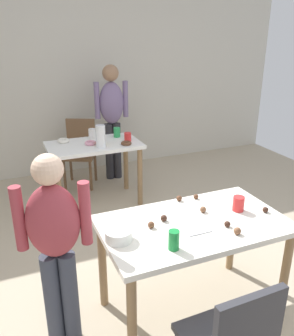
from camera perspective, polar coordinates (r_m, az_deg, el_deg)
name	(u,v)px	position (r m, az deg, el deg)	size (l,w,h in m)	color
ground_plane	(182,307)	(2.93, 5.63, -21.14)	(6.40, 6.40, 0.00)	tan
wall_back	(78,80)	(5.23, -11.01, 13.55)	(6.40, 0.10, 2.60)	beige
dining_table_near	(193,235)	(2.52, 7.41, -10.54)	(1.26, 0.74, 0.75)	silver
dining_table_far	(94,154)	(4.18, -8.40, 2.23)	(1.06, 0.61, 0.75)	white
chair_far_table	(80,148)	(4.82, -10.60, 3.10)	(0.53, 0.53, 0.87)	brown
person_girl_near	(55,240)	(2.27, -14.44, -11.03)	(0.45, 0.27, 1.33)	#383D4C
person_adult_far	(112,113)	(4.82, -5.62, 8.78)	(0.45, 0.23, 1.55)	#28282D
mixing_bowl	(119,235)	(2.25, -4.56, -10.63)	(0.17, 0.17, 0.07)	white
soda_can	(174,240)	(2.15, 4.30, -11.39)	(0.07, 0.07, 0.12)	#198438
fork_near	(200,233)	(2.35, 8.52, -10.27)	(0.17, 0.02, 0.01)	silver
cup_near_0	(238,204)	(2.65, 14.38, -5.53)	(0.08, 0.08, 0.11)	red
cake_ball_0	(227,224)	(2.45, 12.69, -8.72)	(0.04, 0.04, 0.04)	#3D2319
cake_ball_1	(265,210)	(2.70, 18.37, -6.33)	(0.04, 0.04, 0.04)	#3D2319
cake_ball_2	(203,209)	(2.59, 8.93, -6.55)	(0.04, 0.04, 0.04)	brown
cake_ball_3	(237,231)	(2.38, 14.21, -9.71)	(0.05, 0.05, 0.05)	brown
cake_ball_4	(179,198)	(2.74, 5.16, -4.83)	(0.04, 0.04, 0.04)	brown
cake_ball_5	(151,225)	(2.37, 0.69, -9.08)	(0.04, 0.04, 0.04)	brown
cake_ball_6	(196,197)	(2.78, 7.82, -4.54)	(0.04, 0.04, 0.04)	brown
cake_ball_7	(164,218)	(2.45, 2.69, -7.99)	(0.04, 0.04, 0.04)	#3D2319
pitcher_far	(101,136)	(3.96, -7.41, 5.02)	(0.11, 0.11, 0.25)	white
cup_far_0	(102,140)	(4.07, -7.13, 4.49)	(0.07, 0.07, 0.11)	yellow
cup_far_1	(128,137)	(4.17, -3.09, 4.96)	(0.08, 0.08, 0.10)	red
cup_far_2	(117,132)	(4.34, -4.81, 5.70)	(0.08, 0.08, 0.12)	green
cup_far_3	(92,134)	(4.31, -8.71, 5.42)	(0.09, 0.09, 0.12)	white
donut_far_0	(126,143)	(4.05, -3.33, 3.98)	(0.12, 0.12, 0.04)	brown
donut_far_1	(90,143)	(4.10, -9.02, 3.99)	(0.13, 0.13, 0.04)	pink
donut_far_2	(63,141)	(4.24, -13.19, 4.27)	(0.14, 0.14, 0.04)	white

